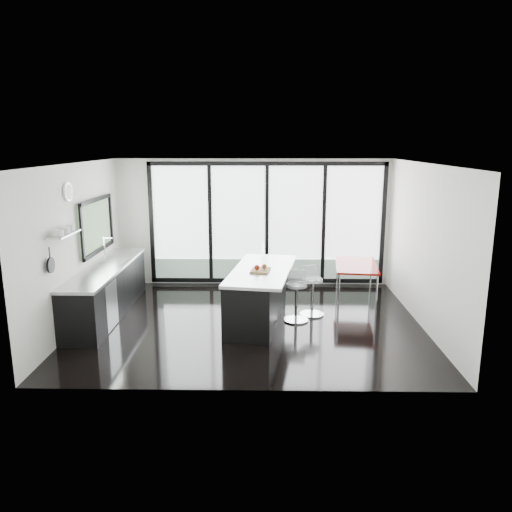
{
  "coord_description": "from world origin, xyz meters",
  "views": [
    {
      "loc": [
        0.26,
        -8.41,
        3.15
      ],
      "look_at": [
        0.1,
        0.3,
        1.15
      ],
      "focal_mm": 35.0,
      "sensor_mm": 36.0,
      "label": 1
    }
  ],
  "objects_px": {
    "island": "(257,294)",
    "bar_stool_far": "(312,297)",
    "bar_stool_near": "(296,302)",
    "red_table": "(356,283)"
  },
  "relations": [
    {
      "from": "island",
      "to": "bar_stool_far",
      "type": "bearing_deg",
      "value": 15.19
    },
    {
      "from": "bar_stool_near",
      "to": "red_table",
      "type": "height_order",
      "value": "red_table"
    },
    {
      "from": "bar_stool_near",
      "to": "island",
      "type": "bearing_deg",
      "value": -177.33
    },
    {
      "from": "island",
      "to": "bar_stool_near",
      "type": "xyz_separation_m",
      "value": [
        0.69,
        -0.04,
        -0.14
      ]
    },
    {
      "from": "bar_stool_far",
      "to": "bar_stool_near",
      "type": "bearing_deg",
      "value": -154.97
    },
    {
      "from": "island",
      "to": "bar_stool_near",
      "type": "height_order",
      "value": "island"
    },
    {
      "from": "island",
      "to": "bar_stool_near",
      "type": "distance_m",
      "value": 0.71
    },
    {
      "from": "island",
      "to": "red_table",
      "type": "bearing_deg",
      "value": 30.69
    },
    {
      "from": "bar_stool_near",
      "to": "red_table",
      "type": "relative_size",
      "value": 0.5
    },
    {
      "from": "island",
      "to": "bar_stool_far",
      "type": "relative_size",
      "value": 3.48
    }
  ]
}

